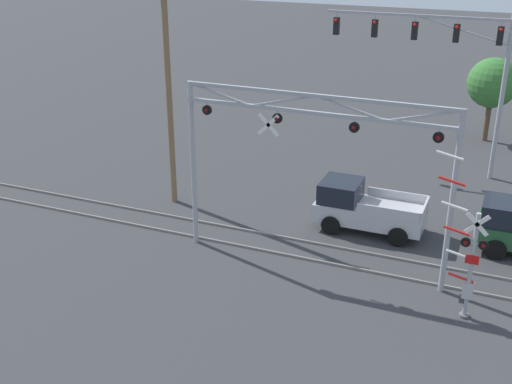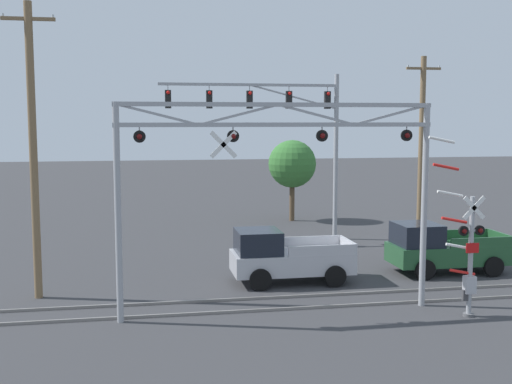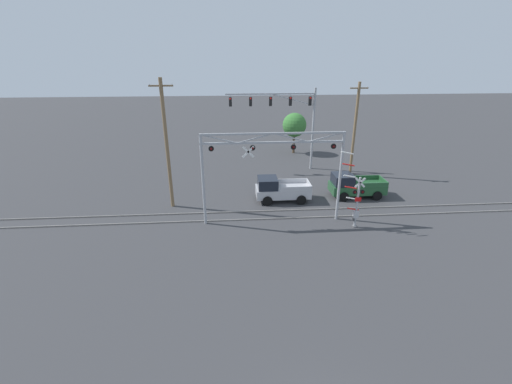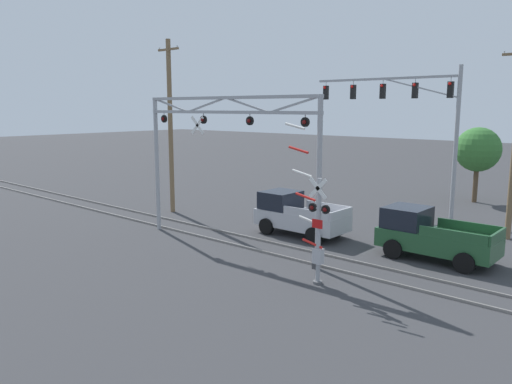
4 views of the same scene
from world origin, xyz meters
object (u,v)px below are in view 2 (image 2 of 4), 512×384
Objects in this scene: background_tree_beyond_span at (292,164)px; traffic_signal_span at (291,124)px; utility_pole_right at (421,149)px; utility_pole_left at (33,149)px; pickup_truck_lead at (284,257)px; crossing_gantry at (278,166)px; crossing_signal_mast at (467,255)px; pickup_truck_following at (441,249)px.

traffic_signal_span is at bearing -104.28° from background_tree_beyond_span.
utility_pole_left is at bearing -159.33° from utility_pole_right.
utility_pole_right reaches higher than background_tree_beyond_span.
crossing_gantry is at bearing -106.18° from pickup_truck_lead.
pickup_truck_lead is (-4.81, 5.36, -1.02)m from crossing_signal_mast.
background_tree_beyond_span is at bearing 75.03° from crossing_gantry.
crossing_signal_mast is 1.15× the size of background_tree_beyond_span.
utility_pole_right reaches higher than crossing_gantry.
utility_pole_right is at bearing 46.37° from crossing_gantry.
crossing_signal_mast is 0.62× the size of utility_pole_right.
utility_pole_left reaches higher than crossing_gantry.
crossing_gantry is 13.86m from utility_pole_right.
utility_pole_right is (8.42, 6.09, 3.88)m from pickup_truck_lead.
utility_pole_right reaches higher than pickup_truck_lead.
utility_pole_left reaches higher than crossing_signal_mast.
background_tree_beyond_span reaches higher than pickup_truck_following.
crossing_gantry is at bearing -105.33° from traffic_signal_span.
pickup_truck_lead is at bearing 131.92° from crossing_signal_mast.
utility_pole_left is 18.81m from utility_pole_right.
pickup_truck_following is at bearing -79.12° from background_tree_beyond_span.
utility_pole_left is at bearing -176.61° from pickup_truck_following.
utility_pole_right is at bearing -63.72° from background_tree_beyond_span.
utility_pole_left is at bearing -129.96° from background_tree_beyond_span.
crossing_gantry is 8.73m from utility_pole_left.
pickup_truck_following is (6.79, 0.39, 0.00)m from pickup_truck_lead.
pickup_truck_following is 0.51× the size of utility_pole_right.
traffic_signal_span reaches higher than background_tree_beyond_span.
crossing_gantry is 2.15× the size of pickup_truck_following.
pickup_truck_following is (1.97, 5.76, -1.02)m from crossing_signal_mast.
crossing_signal_mast is 12.34m from utility_pole_right.
traffic_signal_span is 10.66m from pickup_truck_following.
traffic_signal_span is at bearing 100.25° from crossing_signal_mast.
traffic_signal_span is at bearing 75.06° from pickup_truck_lead.
crossing_gantry reaches higher than background_tree_beyond_span.
utility_pole_right is at bearing 35.88° from pickup_truck_lead.
utility_pole_left reaches higher than background_tree_beyond_span.
pickup_truck_following is 15.22m from background_tree_beyond_span.
utility_pole_left is at bearing -176.57° from pickup_truck_lead.
pickup_truck_lead is (1.14, 3.94, -3.86)m from crossing_gantry.
pickup_truck_lead is 0.49× the size of utility_pole_right.
traffic_signal_span is 10.26m from pickup_truck_lead.
crossing_gantry reaches higher than crossing_signal_mast.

